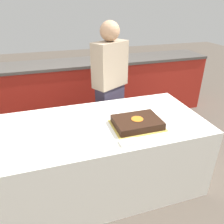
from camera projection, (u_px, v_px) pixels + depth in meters
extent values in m
plane|color=brown|center=(95.00, 185.00, 2.30)|extent=(14.00, 14.00, 0.00)
cube|color=#A82319|center=(71.00, 93.00, 3.40)|extent=(4.40, 0.55, 0.88)
cube|color=#4C4742|center=(68.00, 64.00, 3.19)|extent=(4.40, 0.58, 0.04)
cube|color=white|center=(93.00, 157.00, 2.13)|extent=(2.08, 0.93, 0.73)
cube|color=gold|center=(137.00, 125.00, 1.94)|extent=(0.44, 0.34, 0.00)
cube|color=black|center=(137.00, 122.00, 1.93)|extent=(0.40, 0.30, 0.06)
cylinder|color=orange|center=(137.00, 119.00, 1.91)|extent=(0.11, 0.11, 0.00)
cylinder|color=white|center=(121.00, 111.00, 2.20)|extent=(0.21, 0.21, 0.00)
cylinder|color=white|center=(167.00, 106.00, 2.29)|extent=(0.21, 0.21, 0.00)
cube|color=white|center=(129.00, 142.00, 1.70)|extent=(0.14, 0.08, 0.02)
cube|color=#383347|center=(110.00, 116.00, 2.79)|extent=(0.38, 0.31, 0.82)
cube|color=tan|center=(110.00, 65.00, 2.48)|extent=(0.46, 0.37, 0.51)
sphere|color=tan|center=(110.00, 31.00, 2.32)|extent=(0.22, 0.22, 0.22)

